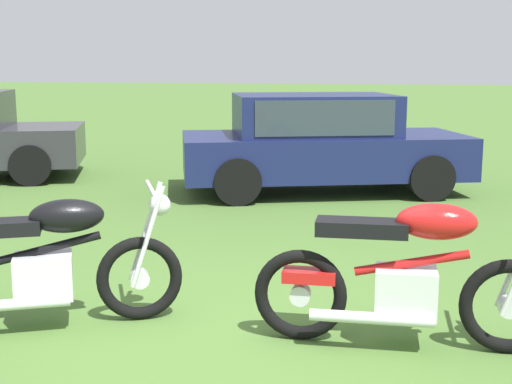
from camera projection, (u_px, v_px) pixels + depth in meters
name	position (u px, v px, depth m)	size (l,w,h in m)	color
ground_plane	(219.00, 347.00, 4.71)	(120.00, 120.00, 0.00)	#476B2D
motorcycle_black	(44.00, 263.00, 4.99)	(1.86, 1.12, 1.02)	black
motorcycle_red	(407.00, 276.00, 4.64)	(2.00, 0.64, 1.02)	black
car_navy	(319.00, 138.00, 10.25)	(4.44, 3.00, 1.43)	#161E4C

